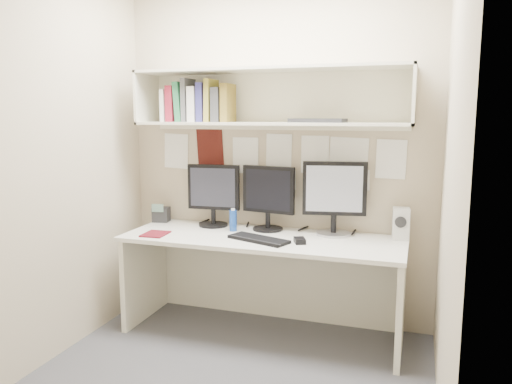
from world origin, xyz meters
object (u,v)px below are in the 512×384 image
(monitor_center, at_px, (268,196))
(speaker, at_px, (401,224))
(monitor_right, at_px, (334,196))
(keyboard, at_px, (259,239))
(desk, at_px, (263,285))
(maroon_notebook, at_px, (155,234))
(desk_phone, at_px, (161,214))
(monitor_left, at_px, (214,193))

(monitor_center, xyz_separation_m, speaker, (0.97, 0.01, -0.15))
(monitor_right, height_order, keyboard, monitor_right)
(desk, bearing_deg, monitor_center, 96.56)
(keyboard, bearing_deg, maroon_notebook, -154.56)
(desk, relative_size, monitor_right, 3.76)
(monitor_center, xyz_separation_m, desk_phone, (-0.91, 0.01, -0.20))
(keyboard, distance_m, desk_phone, 1.01)
(monitor_center, xyz_separation_m, keyboard, (0.04, -0.34, -0.25))
(maroon_notebook, bearing_deg, desk, 10.97)
(monitor_center, distance_m, maroon_notebook, 0.88)
(monitor_right, relative_size, keyboard, 1.21)
(keyboard, height_order, speaker, speaker)
(desk, relative_size, monitor_left, 4.16)
(monitor_right, bearing_deg, speaker, -9.18)
(monitor_right, bearing_deg, monitor_center, 169.73)
(monitor_center, bearing_deg, speaker, 9.38)
(monitor_right, distance_m, keyboard, 0.64)
(keyboard, relative_size, speaker, 1.97)
(monitor_center, bearing_deg, monitor_right, 8.85)
(desk, bearing_deg, maroon_notebook, -165.72)
(monitor_right, xyz_separation_m, desk_phone, (-1.41, 0.01, -0.22))
(desk_phone, bearing_deg, monitor_center, -10.81)
(keyboard, height_order, maroon_notebook, keyboard)
(desk, relative_size, monitor_center, 4.13)
(monitor_left, height_order, maroon_notebook, monitor_left)
(monitor_left, xyz_separation_m, speaker, (1.41, 0.01, -0.15))
(speaker, xyz_separation_m, desk_phone, (-1.88, -0.00, -0.05))
(desk_phone, bearing_deg, speaker, -10.33)
(monitor_left, relative_size, maroon_notebook, 2.40)
(desk, bearing_deg, speaker, 13.62)
(monitor_center, bearing_deg, desk_phone, -171.56)
(maroon_notebook, bearing_deg, monitor_center, 26.04)
(monitor_center, height_order, desk_phone, monitor_center)
(desk, bearing_deg, keyboard, -85.28)
(keyboard, bearing_deg, monitor_right, 57.11)
(desk_phone, bearing_deg, maroon_notebook, -76.93)
(desk, distance_m, monitor_center, 0.66)
(monitor_right, height_order, desk_phone, monitor_right)
(monitor_left, relative_size, speaker, 2.15)
(keyboard, distance_m, speaker, 1.00)
(monitor_left, distance_m, monitor_center, 0.45)
(keyboard, bearing_deg, desk_phone, -179.88)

